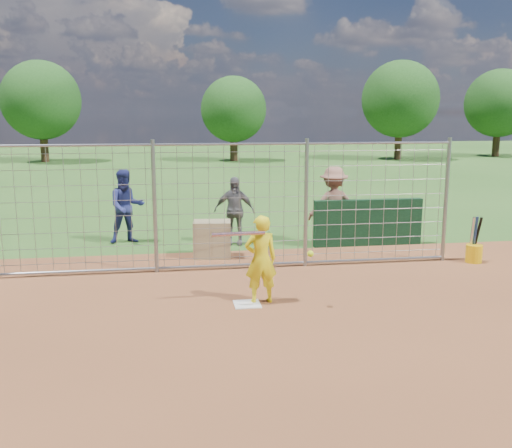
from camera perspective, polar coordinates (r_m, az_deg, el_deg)
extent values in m
plane|color=#2D591E|center=(9.63, -1.06, -7.70)|extent=(100.00, 100.00, 0.00)
plane|color=brown|center=(6.89, 2.39, -15.63)|extent=(18.00, 18.00, 0.00)
cube|color=silver|center=(9.44, -0.89, -8.03)|extent=(0.43, 0.43, 0.02)
cube|color=#11381E|center=(13.69, 11.13, 0.14)|extent=(2.60, 0.20, 1.10)
imported|color=yellow|center=(9.35, 0.48, -3.55)|extent=(0.56, 0.39, 1.47)
imported|color=navy|center=(14.01, -12.82, 1.72)|extent=(0.99, 0.85, 1.77)
imported|color=slate|center=(13.52, -2.20, 1.34)|extent=(1.02, 0.60, 1.62)
imported|color=#8E5F4D|center=(13.63, 7.74, 1.82)|extent=(1.20, 0.70, 1.85)
cube|color=tan|center=(12.39, -4.41, -1.53)|extent=(0.85, 0.63, 0.80)
cylinder|color=silver|center=(9.04, -1.77, -0.98)|extent=(0.86, 0.12, 0.06)
sphere|color=#C8EF19|center=(9.04, 5.46, -2.98)|extent=(0.10, 0.10, 0.10)
cylinder|color=yellow|center=(12.81, 20.96, -2.78)|extent=(0.34, 0.34, 0.38)
cylinder|color=silver|center=(12.75, 20.76, -1.17)|extent=(0.08, 0.18, 0.85)
cylinder|color=navy|center=(12.79, 21.04, -1.16)|extent=(0.07, 0.14, 0.85)
cylinder|color=black|center=(12.81, 21.23, -1.15)|extent=(0.12, 0.23, 0.84)
cylinder|color=gray|center=(11.18, -10.10, 1.66)|extent=(0.08, 0.08, 2.60)
cylinder|color=gray|center=(11.50, 5.02, 2.04)|extent=(0.08, 0.08, 2.60)
cylinder|color=gray|center=(12.55, 18.46, 2.27)|extent=(0.08, 0.08, 2.60)
cylinder|color=gray|center=(11.12, -2.49, 7.99)|extent=(9.00, 0.05, 0.05)
cylinder|color=gray|center=(11.50, -2.39, -4.14)|extent=(9.00, 0.05, 0.05)
cube|color=gray|center=(11.25, -2.43, 1.62)|extent=(9.00, 0.02, 2.50)
cylinder|color=#3F2B19|center=(38.87, -20.44, 7.69)|extent=(0.50, 0.50, 2.52)
sphere|color=#26561E|center=(38.83, -20.70, 11.50)|extent=(4.90, 4.90, 4.90)
cylinder|color=#3F2B19|center=(37.33, -2.23, 7.99)|extent=(0.50, 0.50, 2.16)
sphere|color=#26561E|center=(37.27, -2.25, 11.40)|extent=(4.20, 4.20, 4.20)
cylinder|color=#3F2B19|center=(39.61, 14.04, 8.16)|extent=(0.50, 0.50, 2.59)
sphere|color=#26561E|center=(39.58, 14.22, 12.01)|extent=(5.04, 5.04, 5.04)
cylinder|color=#3F2B19|center=(44.59, 22.91, 7.82)|extent=(0.50, 0.50, 2.45)
sphere|color=#26561E|center=(44.56, 23.15, 11.05)|extent=(4.76, 4.76, 4.76)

